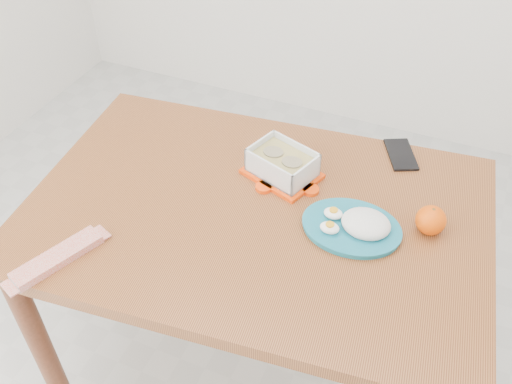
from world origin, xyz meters
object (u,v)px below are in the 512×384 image
at_px(rice_plate, 356,225).
at_px(food_container, 282,164).
at_px(orange_fruit, 431,220).
at_px(smartphone, 401,155).
at_px(dining_table, 256,236).

bearing_deg(rice_plate, food_container, 150.20).
height_order(orange_fruit, smartphone, orange_fruit).
xyz_separation_m(orange_fruit, smartphone, (-0.13, 0.27, -0.03)).
xyz_separation_m(dining_table, food_container, (0.01, 0.15, 0.14)).
bearing_deg(orange_fruit, dining_table, -167.24).
xyz_separation_m(food_container, rice_plate, (0.24, -0.13, -0.02)).
bearing_deg(food_container, dining_table, -75.92).
bearing_deg(dining_table, smartphone, 45.29).
xyz_separation_m(food_container, smartphone, (0.28, 0.21, -0.04)).
distance_m(dining_table, food_container, 0.21).
relative_size(orange_fruit, smartphone, 0.53).
height_order(dining_table, smartphone, smartphone).
height_order(food_container, rice_plate, food_container).
relative_size(orange_fruit, rice_plate, 0.29).
relative_size(food_container, orange_fruit, 3.07).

